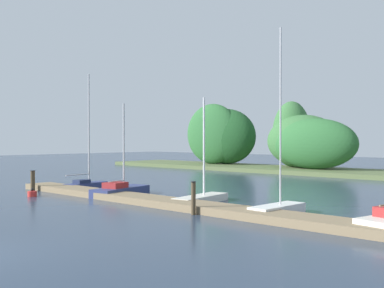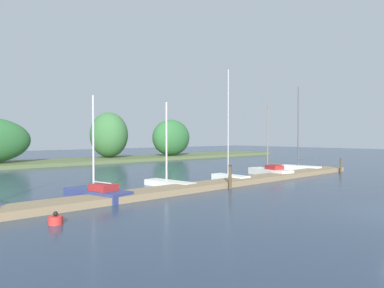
# 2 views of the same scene
# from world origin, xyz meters

# --- Properties ---
(dock_pier) EXTENTS (31.56, 1.80, 0.35)m
(dock_pier) POSITION_xyz_m (0.00, 11.26, 0.17)
(dock_pier) COLOR #847051
(dock_pier) RESTS_ON ground
(far_shore) EXTENTS (70.76, 8.60, 7.47)m
(far_shore) POSITION_xyz_m (-7.09, 37.56, 2.90)
(far_shore) COLOR #56663D
(far_shore) RESTS_ON ground
(sailboat_0) EXTENTS (1.46, 3.68, 7.74)m
(sailboat_0) POSITION_xyz_m (-13.34, 13.55, 0.43)
(sailboat_0) COLOR navy
(sailboat_0) RESTS_ON ground
(sailboat_1) EXTENTS (2.23, 4.39, 5.42)m
(sailboat_1) POSITION_xyz_m (-8.24, 12.47, 0.34)
(sailboat_1) COLOR navy
(sailboat_1) RESTS_ON ground
(sailboat_2) EXTENTS (1.55, 4.10, 5.50)m
(sailboat_2) POSITION_xyz_m (-2.77, 13.49, 0.28)
(sailboat_2) COLOR silver
(sailboat_2) RESTS_ON ground
(sailboat_3) EXTENTS (1.06, 3.29, 8.21)m
(sailboat_3) POSITION_xyz_m (2.36, 12.79, 0.35)
(sailboat_3) COLOR white
(sailboat_3) RESTS_ON ground
(mooring_piling_0) EXTENTS (0.31, 0.31, 1.32)m
(mooring_piling_0) POSITION_xyz_m (-14.23, 10.06, 0.66)
(mooring_piling_0) COLOR #4C3D28
(mooring_piling_0) RESTS_ON ground
(mooring_piling_1) EXTENTS (0.23, 0.23, 1.46)m
(mooring_piling_1) POSITION_xyz_m (-0.37, 10.20, 0.74)
(mooring_piling_1) COLOR #4C3D28
(mooring_piling_1) RESTS_ON ground
(channel_buoy_0) EXTENTS (0.52, 0.52, 0.49)m
(channel_buoy_0) POSITION_xyz_m (-11.66, 8.64, 0.17)
(channel_buoy_0) COLOR red
(channel_buoy_0) RESTS_ON ground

